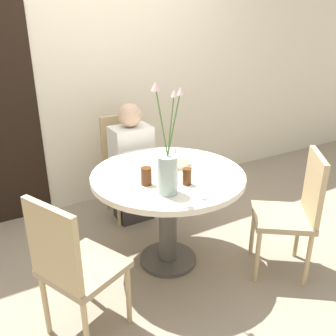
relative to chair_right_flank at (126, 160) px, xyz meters
The scene contains 13 objects.
ground_plane 1.03m from the chair_right_flank, 94.13° to the right, with size 16.00×16.00×0.00m, color gray.
wall_back 0.88m from the chair_right_flank, 99.21° to the left, with size 8.00×0.05×2.60m.
dining_table 0.89m from the chair_right_flank, 94.13° to the right, with size 1.08×1.08×0.74m.
chair_right_flank is the anchor object (origin of this frame).
chair_far_back 1.53m from the chair_right_flank, 124.92° to the right, with size 0.53×0.53×0.92m.
chair_left_flank 1.56m from the chair_right_flank, 65.28° to the right, with size 0.56×0.56×0.92m.
birthday_cake 0.83m from the chair_right_flank, 85.78° to the right, with size 0.20×0.20×0.13m.
flower_vase 1.23m from the chair_right_flank, 100.71° to the right, with size 0.18×0.15×0.69m.
side_plate 0.67m from the chair_right_flank, 103.44° to the right, with size 0.22×0.22×0.01m.
drink_glass_0 1.05m from the chair_right_flank, 105.81° to the right, with size 0.07×0.07×0.12m.
drink_glass_1 1.03m from the chair_right_flank, 99.00° to the right, with size 0.06×0.06×0.13m.
drink_glass_2 1.14m from the chair_right_flank, 92.40° to the right, with size 0.06×0.06×0.11m.
person_guest 0.16m from the chair_right_flank, 94.13° to the right, with size 0.34×0.24×1.08m.
Camera 1 is at (-1.19, -2.07, 1.78)m, focal length 40.00 mm.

